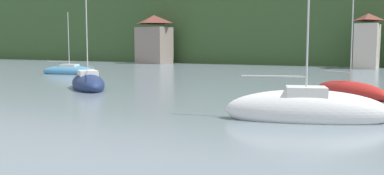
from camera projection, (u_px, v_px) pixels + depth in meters
name	position (u px, v px, depth m)	size (l,w,h in m)	color
wooded_hillside	(316.00, 33.00, 121.84)	(352.00, 76.32, 35.70)	#38562D
shore_building_west	(154.00, 40.00, 92.54)	(7.29, 5.73, 10.87)	gray
shore_building_westcentral	(367.00, 42.00, 70.60)	(3.81, 6.26, 9.48)	beige
sailboat_mid_0	(306.00, 110.00, 20.53)	(8.30, 4.72, 11.19)	white
sailboat_far_1	(88.00, 83.00, 36.28)	(7.98, 7.07, 10.28)	navy
sailboat_far_8	(350.00, 91.00, 30.81)	(6.95, 6.57, 9.37)	red
sailboat_far_11	(69.00, 71.00, 55.97)	(8.36, 4.51, 8.87)	teal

